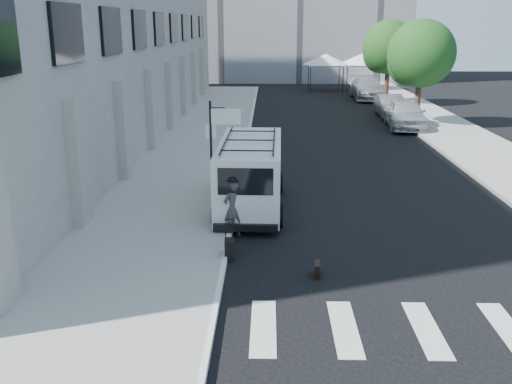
{
  "coord_description": "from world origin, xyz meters",
  "views": [
    {
      "loc": [
        -0.91,
        -13.02,
        5.77
      ],
      "look_at": [
        -1.26,
        2.02,
        1.3
      ],
      "focal_mm": 40.0,
      "sensor_mm": 36.0,
      "label": 1
    }
  ],
  "objects_px": {
    "briefcase": "(317,269)",
    "parked_car_b": "(390,106)",
    "cargo_van": "(251,173)",
    "parked_car_c": "(367,88)",
    "businessman": "(233,209)",
    "parked_car_a": "(405,114)",
    "suitcase": "(229,249)"
  },
  "relations": [
    {
      "from": "briefcase",
      "to": "suitcase",
      "type": "bearing_deg",
      "value": 161.22
    },
    {
      "from": "businessman",
      "to": "parked_car_c",
      "type": "bearing_deg",
      "value": -139.66
    },
    {
      "from": "briefcase",
      "to": "suitcase",
      "type": "height_order",
      "value": "suitcase"
    },
    {
      "from": "businessman",
      "to": "briefcase",
      "type": "height_order",
      "value": "businessman"
    },
    {
      "from": "businessman",
      "to": "cargo_van",
      "type": "distance_m",
      "value": 2.75
    },
    {
      "from": "suitcase",
      "to": "parked_car_a",
      "type": "height_order",
      "value": "parked_car_a"
    },
    {
      "from": "businessman",
      "to": "parked_car_c",
      "type": "xyz_separation_m",
      "value": [
        8.7,
        30.35,
        0.03
      ]
    },
    {
      "from": "parked_car_c",
      "to": "briefcase",
      "type": "bearing_deg",
      "value": -101.47
    },
    {
      "from": "cargo_van",
      "to": "businessman",
      "type": "bearing_deg",
      "value": -97.39
    },
    {
      "from": "parked_car_c",
      "to": "suitcase",
      "type": "bearing_deg",
      "value": -105.44
    },
    {
      "from": "suitcase",
      "to": "parked_car_a",
      "type": "relative_size",
      "value": 0.21
    },
    {
      "from": "businessman",
      "to": "parked_car_a",
      "type": "relative_size",
      "value": 0.33
    },
    {
      "from": "suitcase",
      "to": "parked_car_c",
      "type": "height_order",
      "value": "parked_car_c"
    },
    {
      "from": "businessman",
      "to": "parked_car_c",
      "type": "distance_m",
      "value": 31.58
    },
    {
      "from": "briefcase",
      "to": "parked_car_a",
      "type": "distance_m",
      "value": 20.99
    },
    {
      "from": "briefcase",
      "to": "parked_car_c",
      "type": "height_order",
      "value": "parked_car_c"
    },
    {
      "from": "briefcase",
      "to": "cargo_van",
      "type": "bearing_deg",
      "value": 113.08
    },
    {
      "from": "suitcase",
      "to": "cargo_van",
      "type": "relative_size",
      "value": 0.18
    },
    {
      "from": "briefcase",
      "to": "parked_car_a",
      "type": "bearing_deg",
      "value": 76.63
    },
    {
      "from": "parked_car_b",
      "to": "parked_car_c",
      "type": "height_order",
      "value": "parked_car_c"
    },
    {
      "from": "briefcase",
      "to": "parked_car_b",
      "type": "relative_size",
      "value": 0.1
    },
    {
      "from": "businessman",
      "to": "parked_car_a",
      "type": "distance_m",
      "value": 19.4
    },
    {
      "from": "briefcase",
      "to": "businessman",
      "type": "bearing_deg",
      "value": 134.49
    },
    {
      "from": "parked_car_a",
      "to": "parked_car_b",
      "type": "relative_size",
      "value": 1.18
    },
    {
      "from": "businessman",
      "to": "parked_car_c",
      "type": "relative_size",
      "value": 0.28
    },
    {
      "from": "briefcase",
      "to": "parked_car_c",
      "type": "xyz_separation_m",
      "value": [
        6.55,
        32.95,
        0.67
      ]
    },
    {
      "from": "cargo_van",
      "to": "parked_car_c",
      "type": "height_order",
      "value": "cargo_van"
    },
    {
      "from": "cargo_van",
      "to": "briefcase",
      "type": "bearing_deg",
      "value": -70.61
    },
    {
      "from": "suitcase",
      "to": "cargo_van",
      "type": "bearing_deg",
      "value": 81.41
    },
    {
      "from": "businessman",
      "to": "suitcase",
      "type": "relative_size",
      "value": 1.56
    },
    {
      "from": "parked_car_a",
      "to": "parked_car_c",
      "type": "height_order",
      "value": "parked_car_a"
    },
    {
      "from": "cargo_van",
      "to": "parked_car_b",
      "type": "bearing_deg",
      "value": 67.3
    }
  ]
}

